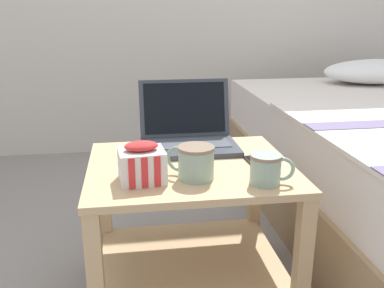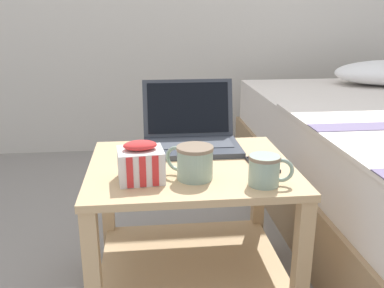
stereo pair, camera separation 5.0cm
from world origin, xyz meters
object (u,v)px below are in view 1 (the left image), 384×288
object	(u,v)px
snack_bag	(142,164)
cell_phone	(261,163)
laptop	(188,134)
mug_front_left	(267,167)
mug_front_right	(194,161)

from	to	relation	value
snack_bag	cell_phone	bearing A→B (deg)	11.86
laptop	mug_front_left	distance (m)	0.41
laptop	mug_front_right	bearing A→B (deg)	-94.74
mug_front_right	cell_phone	bearing A→B (deg)	19.37
laptop	mug_front_right	xyz separation A→B (m)	(-0.03, -0.30, 0.01)
laptop	mug_front_right	size ratio (longest dim) A/B	2.51
mug_front_right	snack_bag	size ratio (longest dim) A/B	0.96
snack_bag	cell_phone	size ratio (longest dim) A/B	0.96
snack_bag	laptop	bearing A→B (deg)	60.11
laptop	mug_front_left	size ratio (longest dim) A/B	2.65
cell_phone	snack_bag	bearing A→B (deg)	-168.14
laptop	cell_phone	xyz separation A→B (m)	(0.20, -0.22, -0.04)
mug_front_left	snack_bag	size ratio (longest dim) A/B	0.91
mug_front_right	cell_phone	xyz separation A→B (m)	(0.23, 0.08, -0.05)
cell_phone	mug_front_left	bearing A→B (deg)	-102.69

